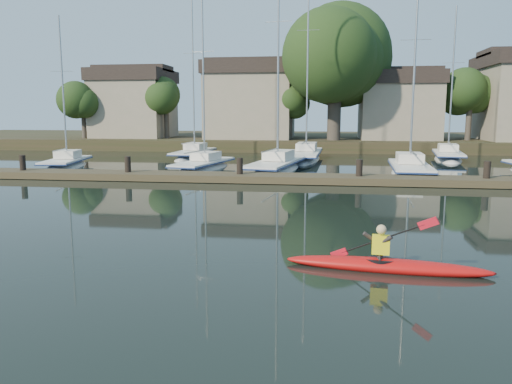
# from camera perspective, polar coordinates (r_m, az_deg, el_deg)

# --- Properties ---
(ground) EXTENTS (160.00, 160.00, 0.00)m
(ground) POSITION_cam_1_polar(r_m,az_deg,el_deg) (11.62, 0.94, -8.43)
(ground) COLOR black
(ground) RESTS_ON ground
(kayak) EXTENTS (4.58, 1.19, 1.45)m
(kayak) POSITION_cam_1_polar(r_m,az_deg,el_deg) (11.61, 14.62, -7.83)
(kayak) COLOR #AF100D
(kayak) RESTS_ON ground
(dock) EXTENTS (34.00, 2.00, 1.80)m
(dock) POSITION_cam_1_polar(r_m,az_deg,el_deg) (25.25, 4.86, 1.57)
(dock) COLOR #493F2A
(dock) RESTS_ON ground
(sailboat_0) EXTENTS (3.05, 6.90, 10.59)m
(sailboat_0) POSITION_cam_1_polar(r_m,az_deg,el_deg) (34.40, -20.81, 2.37)
(sailboat_0) COLOR white
(sailboat_0) RESTS_ON ground
(sailboat_1) EXTENTS (3.18, 7.71, 12.27)m
(sailboat_1) POSITION_cam_1_polar(r_m,az_deg,el_deg) (31.01, -6.02, 2.26)
(sailboat_1) COLOR white
(sailboat_1) RESTS_ON ground
(sailboat_2) EXTENTS (3.56, 9.27, 14.97)m
(sailboat_2) POSITION_cam_1_polar(r_m,az_deg,el_deg) (30.11, 2.34, 2.06)
(sailboat_2) COLOR white
(sailboat_2) RESTS_ON ground
(sailboat_3) EXTENTS (2.58, 8.12, 12.91)m
(sailboat_3) POSITION_cam_1_polar(r_m,az_deg,el_deg) (29.58, 17.13, 1.52)
(sailboat_3) COLOR white
(sailboat_3) RESTS_ON ground
(sailboat_5) EXTENTS (2.27, 8.34, 13.69)m
(sailboat_5) POSITION_cam_1_polar(r_m,az_deg,el_deg) (39.46, -7.10, 3.69)
(sailboat_5) COLOR white
(sailboat_5) RESTS_ON ground
(sailboat_6) EXTENTS (2.51, 10.21, 16.12)m
(sailboat_6) POSITION_cam_1_polar(r_m,az_deg,el_deg) (37.75, 5.70, 3.45)
(sailboat_6) COLOR white
(sailboat_6) RESTS_ON ground
(sailboat_7) EXTENTS (3.06, 7.83, 12.29)m
(sailboat_7) POSITION_cam_1_polar(r_m,az_deg,el_deg) (39.97, 21.05, 3.21)
(sailboat_7) COLOR white
(sailboat_7) RESTS_ON ground
(shore) EXTENTS (90.00, 25.25, 12.75)m
(shore) POSITION_cam_1_polar(r_m,az_deg,el_deg) (51.28, 8.39, 8.70)
(shore) COLOR #272D16
(shore) RESTS_ON ground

